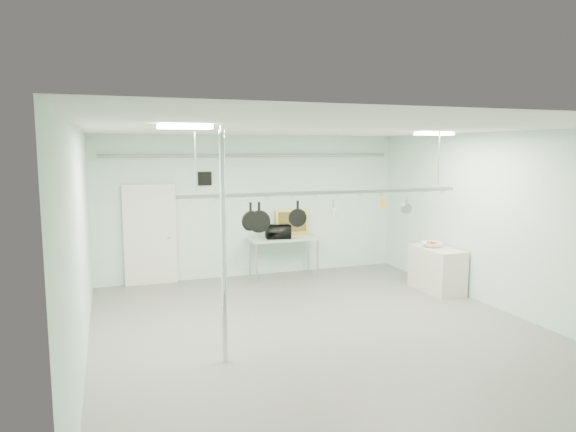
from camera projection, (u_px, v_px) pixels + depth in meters
name	position (u px, v px, depth m)	size (l,w,h in m)	color
floor	(322.00, 332.00, 8.16)	(8.00, 8.00, 0.00)	gray
ceiling	(324.00, 129.00, 7.75)	(7.00, 8.00, 0.02)	silver
back_wall	(253.00, 206.00, 11.69)	(7.00, 0.02, 3.20)	silver
right_wall	(503.00, 222.00, 9.12)	(0.02, 8.00, 3.20)	silver
door	(150.00, 236.00, 10.95)	(1.10, 0.10, 2.20)	silver
wall_vent	(205.00, 179.00, 11.22)	(0.30, 0.04, 0.30)	black
conduit_pipe	(254.00, 155.00, 11.45)	(0.07, 0.07, 6.60)	gray
chrome_pole	(223.00, 247.00, 6.83)	(0.08, 0.08, 3.20)	silver
prep_table	(284.00, 241.00, 11.62)	(1.60, 0.70, 0.91)	#A2BFAE
side_cabinet	(437.00, 270.00, 10.46)	(0.60, 1.20, 0.90)	beige
pot_rack	(327.00, 191.00, 8.22)	(4.80, 0.06, 1.00)	#B7B7BC
light_panel_left	(185.00, 127.00, 6.28)	(0.65, 0.30, 0.05)	white
light_panel_right	(434.00, 134.00, 9.11)	(0.65, 0.30, 0.05)	white
microwave	(278.00, 232.00, 11.48)	(0.55, 0.37, 0.30)	black
coffee_canister	(284.00, 233.00, 11.45)	(0.16, 0.16, 0.23)	silver
painting_large	(292.00, 222.00, 11.96)	(0.78, 0.05, 0.58)	gold
painting_small	(298.00, 229.00, 12.02)	(0.30, 0.04, 0.25)	#352512
fruit_bowl	(432.00, 245.00, 10.49)	(0.41, 0.41, 0.10)	silver
skillet_left	(251.00, 216.00, 7.85)	(0.31, 0.06, 0.42)	black
skillet_mid	(259.00, 218.00, 7.89)	(0.35, 0.06, 0.48)	black
skillet_right	(298.00, 213.00, 8.10)	(0.29, 0.06, 0.41)	black
whisk	(333.00, 209.00, 8.30)	(0.17, 0.17, 0.32)	#A9A8AD
grater	(383.00, 204.00, 8.60)	(0.08, 0.02, 0.20)	yellow
saucepan	(406.00, 205.00, 8.75)	(0.17, 0.09, 0.29)	silver
fruit_cluster	(432.00, 243.00, 10.48)	(0.24, 0.24, 0.09)	#B21110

